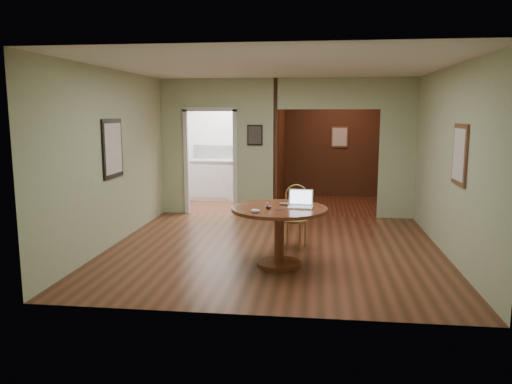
# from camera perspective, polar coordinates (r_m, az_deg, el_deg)

# --- Properties ---
(floor) EXTENTS (5.00, 5.00, 0.00)m
(floor) POSITION_cam_1_polar(r_m,az_deg,el_deg) (7.60, 2.04, -6.53)
(floor) COLOR #462514
(floor) RESTS_ON ground
(room_shell) EXTENTS (5.20, 7.50, 5.00)m
(room_shell) POSITION_cam_1_polar(r_m,az_deg,el_deg) (10.47, 1.02, 4.96)
(room_shell) COLOR white
(room_shell) RESTS_ON ground
(dining_table) EXTENTS (1.28, 1.28, 0.80)m
(dining_table) POSITION_cam_1_polar(r_m,az_deg,el_deg) (6.66, 2.68, -3.53)
(dining_table) COLOR maroon
(dining_table) RESTS_ON ground
(chair) EXTENTS (0.49, 0.49, 0.96)m
(chair) POSITION_cam_1_polar(r_m,az_deg,el_deg) (7.60, 4.45, -2.39)
(chair) COLOR brown
(chair) RESTS_ON ground
(open_laptop) EXTENTS (0.34, 0.30, 0.23)m
(open_laptop) POSITION_cam_1_polar(r_m,az_deg,el_deg) (6.66, 5.12, -1.18)
(open_laptop) COLOR white
(open_laptop) RESTS_ON dining_table
(closed_laptop) EXTENTS (0.35, 0.24, 0.03)m
(closed_laptop) POSITION_cam_1_polar(r_m,az_deg,el_deg) (6.75, 4.12, -1.46)
(closed_laptop) COLOR silver
(closed_laptop) RESTS_ON dining_table
(mouse) EXTENTS (0.13, 0.08, 0.05)m
(mouse) POSITION_cam_1_polar(r_m,az_deg,el_deg) (6.25, -0.07, -2.18)
(mouse) COLOR white
(mouse) RESTS_ON dining_table
(wine_glass) EXTENTS (0.08, 0.08, 0.09)m
(wine_glass) POSITION_cam_1_polar(r_m,az_deg,el_deg) (6.50, 1.43, -1.55)
(wine_glass) COLOR white
(wine_glass) RESTS_ON dining_table
(pen) EXTENTS (0.12, 0.04, 0.01)m
(pen) POSITION_cam_1_polar(r_m,az_deg,el_deg) (6.43, 2.77, -2.07)
(pen) COLOR #0D0E60
(pen) RESTS_ON dining_table
(kitchen_cabinet) EXTENTS (2.06, 0.60, 0.94)m
(kitchen_cabinet) POSITION_cam_1_polar(r_m,az_deg,el_deg) (11.76, -2.70, 1.42)
(kitchen_cabinet) COLOR silver
(kitchen_cabinet) RESTS_ON ground
(grocery_bag) EXTENTS (0.34, 0.31, 0.28)m
(grocery_bag) POSITION_cam_1_polar(r_m,az_deg,el_deg) (11.63, -0.60, 4.35)
(grocery_bag) COLOR beige
(grocery_bag) RESTS_ON kitchen_cabinet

